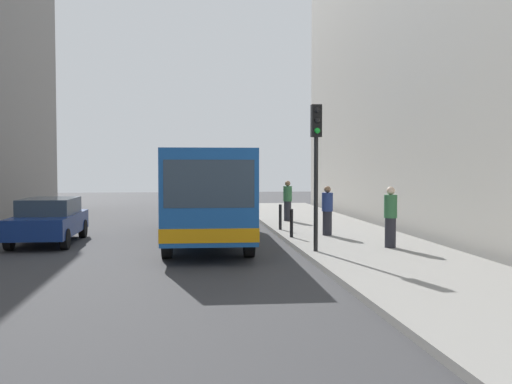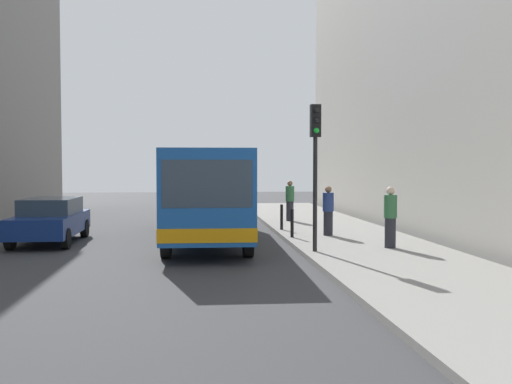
{
  "view_description": "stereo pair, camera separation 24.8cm",
  "coord_description": "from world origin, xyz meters",
  "px_view_note": "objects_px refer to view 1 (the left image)",
  "views": [
    {
      "loc": [
        -0.04,
        -17.32,
        2.54
      ],
      "look_at": [
        2.1,
        0.71,
        1.73
      ],
      "focal_mm": 41.0,
      "sensor_mm": 36.0,
      "label": 1
    },
    {
      "loc": [
        0.2,
        -17.35,
        2.54
      ],
      "look_at": [
        2.1,
        0.71,
        1.73
      ],
      "focal_mm": 41.0,
      "sensor_mm": 36.0,
      "label": 2
    }
  ],
  "objects_px": {
    "car_beside_bus": "(49,220)",
    "bollard_mid": "(280,217)",
    "pedestrian_mid_sidewalk": "(327,211)",
    "bus": "(206,190)",
    "bollard_near": "(292,223)",
    "traffic_light": "(316,149)",
    "pedestrian_far_sidewalk": "(288,201)",
    "pedestrian_near_signal": "(390,217)"
  },
  "relations": [
    {
      "from": "car_beside_bus",
      "to": "pedestrian_mid_sidewalk",
      "type": "bearing_deg",
      "value": 179.61
    },
    {
      "from": "bollard_near",
      "to": "pedestrian_mid_sidewalk",
      "type": "height_order",
      "value": "pedestrian_mid_sidewalk"
    },
    {
      "from": "bollard_mid",
      "to": "pedestrian_far_sidewalk",
      "type": "relative_size",
      "value": 0.54
    },
    {
      "from": "car_beside_bus",
      "to": "bollard_near",
      "type": "xyz_separation_m",
      "value": [
        7.99,
        -0.52,
        -0.16
      ]
    },
    {
      "from": "car_beside_bus",
      "to": "bollard_mid",
      "type": "bearing_deg",
      "value": -166.67
    },
    {
      "from": "pedestrian_near_signal",
      "to": "pedestrian_far_sidewalk",
      "type": "bearing_deg",
      "value": 81.54
    },
    {
      "from": "car_beside_bus",
      "to": "pedestrian_near_signal",
      "type": "height_order",
      "value": "pedestrian_near_signal"
    },
    {
      "from": "traffic_light",
      "to": "pedestrian_far_sidewalk",
      "type": "relative_size",
      "value": 2.34
    },
    {
      "from": "traffic_light",
      "to": "bollard_near",
      "type": "xyz_separation_m",
      "value": [
        -0.1,
        3.27,
        -2.38
      ]
    },
    {
      "from": "bus",
      "to": "pedestrian_mid_sidewalk",
      "type": "distance_m",
      "value": 4.24
    },
    {
      "from": "bus",
      "to": "pedestrian_near_signal",
      "type": "xyz_separation_m",
      "value": [
        5.26,
        -3.66,
        -0.68
      ]
    },
    {
      "from": "bus",
      "to": "pedestrian_mid_sidewalk",
      "type": "bearing_deg",
      "value": 175.0
    },
    {
      "from": "pedestrian_near_signal",
      "to": "pedestrian_far_sidewalk",
      "type": "height_order",
      "value": "pedestrian_near_signal"
    },
    {
      "from": "bus",
      "to": "pedestrian_mid_sidewalk",
      "type": "relative_size",
      "value": 6.5
    },
    {
      "from": "car_beside_bus",
      "to": "pedestrian_mid_sidewalk",
      "type": "height_order",
      "value": "pedestrian_mid_sidewalk"
    },
    {
      "from": "car_beside_bus",
      "to": "pedestrian_mid_sidewalk",
      "type": "distance_m",
      "value": 9.33
    },
    {
      "from": "bollard_mid",
      "to": "pedestrian_mid_sidewalk",
      "type": "relative_size",
      "value": 0.56
    },
    {
      "from": "bollard_mid",
      "to": "car_beside_bus",
      "type": "bearing_deg",
      "value": -166.93
    },
    {
      "from": "traffic_light",
      "to": "car_beside_bus",
      "type": "bearing_deg",
      "value": 154.9
    },
    {
      "from": "pedestrian_near_signal",
      "to": "pedestrian_mid_sidewalk",
      "type": "relative_size",
      "value": 1.05
    },
    {
      "from": "traffic_light",
      "to": "bollard_near",
      "type": "distance_m",
      "value": 4.05
    },
    {
      "from": "pedestrian_near_signal",
      "to": "pedestrian_far_sidewalk",
      "type": "xyz_separation_m",
      "value": [
        -1.55,
        8.64,
        -0.02
      ]
    },
    {
      "from": "bollard_mid",
      "to": "pedestrian_far_sidewalk",
      "type": "bearing_deg",
      "value": 75.73
    },
    {
      "from": "traffic_light",
      "to": "pedestrian_mid_sidewalk",
      "type": "height_order",
      "value": "traffic_light"
    },
    {
      "from": "bus",
      "to": "car_beside_bus",
      "type": "height_order",
      "value": "bus"
    },
    {
      "from": "bus",
      "to": "car_beside_bus",
      "type": "relative_size",
      "value": 2.51
    },
    {
      "from": "car_beside_bus",
      "to": "bollard_mid",
      "type": "relative_size",
      "value": 4.64
    },
    {
      "from": "traffic_light",
      "to": "pedestrian_mid_sidewalk",
      "type": "distance_m",
      "value": 4.37
    },
    {
      "from": "bollard_near",
      "to": "pedestrian_far_sidewalk",
      "type": "bearing_deg",
      "value": 81.42
    },
    {
      "from": "bollard_mid",
      "to": "traffic_light",
      "type": "bearing_deg",
      "value": -88.99
    },
    {
      "from": "bollard_near",
      "to": "pedestrian_near_signal",
      "type": "xyz_separation_m",
      "value": [
        2.44,
        -2.8,
        0.42
      ]
    },
    {
      "from": "bus",
      "to": "pedestrian_far_sidewalk",
      "type": "bearing_deg",
      "value": -125.5
    },
    {
      "from": "traffic_light",
      "to": "pedestrian_mid_sidewalk",
      "type": "bearing_deg",
      "value": 71.57
    },
    {
      "from": "car_beside_bus",
      "to": "pedestrian_far_sidewalk",
      "type": "relative_size",
      "value": 2.52
    },
    {
      "from": "pedestrian_far_sidewalk",
      "to": "pedestrian_near_signal",
      "type": "bearing_deg",
      "value": 81.4
    },
    {
      "from": "bollard_near",
      "to": "bollard_mid",
      "type": "distance_m",
      "value": 2.37
    },
    {
      "from": "car_beside_bus",
      "to": "pedestrian_near_signal",
      "type": "bearing_deg",
      "value": 162.62
    },
    {
      "from": "bus",
      "to": "bollard_near",
      "type": "relative_size",
      "value": 11.65
    },
    {
      "from": "car_beside_bus",
      "to": "traffic_light",
      "type": "relative_size",
      "value": 1.08
    },
    {
      "from": "bus",
      "to": "bollard_mid",
      "type": "height_order",
      "value": "bus"
    },
    {
      "from": "bollard_near",
      "to": "pedestrian_mid_sidewalk",
      "type": "bearing_deg",
      "value": 17.24
    },
    {
      "from": "car_beside_bus",
      "to": "pedestrian_far_sidewalk",
      "type": "bearing_deg",
      "value": -148.79
    }
  ]
}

